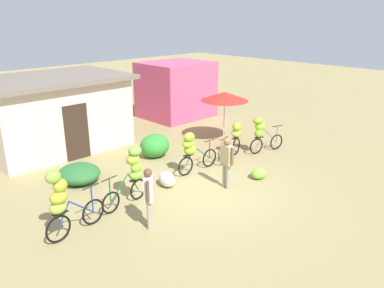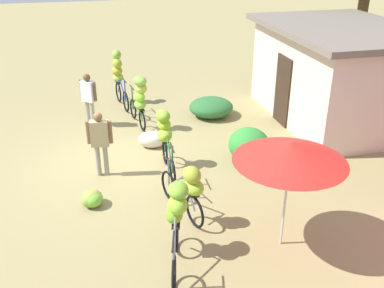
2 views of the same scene
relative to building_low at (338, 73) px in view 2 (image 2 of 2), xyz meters
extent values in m
plane|color=#948655|center=(1.50, -6.70, -1.41)|extent=(60.00, 60.00, 0.00)
cube|color=beige|center=(0.00, 0.00, -0.10)|extent=(4.93, 3.43, 2.62)
cube|color=#72665B|center=(0.00, 0.00, 1.29)|extent=(5.43, 3.93, 0.16)
cube|color=#332319|center=(0.00, -1.73, -0.41)|extent=(0.90, 0.06, 2.00)
cylinder|color=brown|center=(-3.12, 2.58, 0.46)|extent=(0.38, 0.38, 3.73)
ellipsoid|color=#2B6632|center=(-1.00, -3.59, -1.12)|extent=(1.28, 1.35, 0.58)
ellipsoid|color=#318832|center=(2.10, -3.49, -0.98)|extent=(1.12, 1.00, 0.85)
cylinder|color=beige|center=(5.28, -4.04, -0.42)|extent=(0.04, 0.04, 1.97)
cone|color=red|center=(5.28, -4.04, 0.46)|extent=(1.92, 1.92, 0.35)
torus|color=black|center=(-1.98, -6.10, -1.08)|extent=(0.66, 0.15, 0.66)
torus|color=black|center=(-2.96, -6.25, -1.08)|extent=(0.66, 0.15, 0.66)
cylinder|color=navy|center=(-2.79, -6.22, -0.80)|extent=(0.38, 0.09, 0.57)
cylinder|color=navy|center=(-2.30, -6.15, -0.80)|extent=(0.67, 0.13, 0.58)
cylinder|color=black|center=(-1.98, -6.10, -0.38)|extent=(0.50, 0.10, 0.03)
cylinder|color=navy|center=(-1.98, -6.10, -0.73)|extent=(0.04, 0.04, 0.69)
cube|color=black|center=(-2.87, -6.23, -0.71)|extent=(0.38, 0.19, 0.02)
ellipsoid|color=#97BB3F|center=(-2.90, -6.22, -0.55)|extent=(0.51, 0.46, 0.30)
ellipsoid|color=#9CA42B|center=(-2.87, -6.24, -0.31)|extent=(0.49, 0.42, 0.30)
ellipsoid|color=#95A02B|center=(-2.79, -6.22, -0.06)|extent=(0.42, 0.37, 0.33)
ellipsoid|color=#7EAB3C|center=(-2.92, -6.22, 0.20)|extent=(0.38, 0.31, 0.31)
torus|color=black|center=(-1.37, -5.94, -1.10)|extent=(0.60, 0.14, 0.60)
torus|color=black|center=(-0.38, -5.80, -1.10)|extent=(0.60, 0.14, 0.60)
cylinder|color=#19592D|center=(-0.55, -5.82, -0.80)|extent=(0.38, 0.09, 0.62)
cylinder|color=#19592D|center=(-1.05, -5.89, -0.80)|extent=(0.68, 0.13, 0.63)
cylinder|color=black|center=(-1.37, -5.94, -0.42)|extent=(0.50, 0.10, 0.03)
cylinder|color=#19592D|center=(-1.37, -5.94, -0.76)|extent=(0.04, 0.04, 0.69)
cube|color=black|center=(-0.47, -5.81, -0.77)|extent=(0.38, 0.19, 0.02)
ellipsoid|color=#78AD37|center=(-0.44, -5.83, -0.63)|extent=(0.43, 0.35, 0.26)
ellipsoid|color=#7AC42C|center=(-0.42, -5.83, -0.41)|extent=(0.42, 0.37, 0.28)
ellipsoid|color=#99B237|center=(-0.49, -5.77, -0.17)|extent=(0.46, 0.39, 0.32)
ellipsoid|color=#77AD40|center=(-0.42, -5.80, 0.06)|extent=(0.53, 0.48, 0.27)
torus|color=black|center=(2.82, -5.55, -1.09)|extent=(0.64, 0.07, 0.64)
torus|color=black|center=(1.72, -5.52, -1.09)|extent=(0.64, 0.07, 0.64)
cylinder|color=#19592D|center=(1.92, -5.53, -0.80)|extent=(0.42, 0.05, 0.59)
cylinder|color=#19592D|center=(2.47, -5.54, -0.80)|extent=(0.74, 0.05, 0.60)
cylinder|color=black|center=(2.82, -5.55, -0.46)|extent=(0.50, 0.04, 0.03)
cylinder|color=#19592D|center=(2.82, -5.55, -0.77)|extent=(0.04, 0.04, 0.63)
cube|color=black|center=(1.83, -5.52, -0.74)|extent=(0.36, 0.15, 0.02)
ellipsoid|color=#8FBB2E|center=(1.91, -5.54, -0.57)|extent=(0.51, 0.44, 0.32)
ellipsoid|color=#8EC126|center=(1.81, -5.54, -0.34)|extent=(0.42, 0.34, 0.26)
ellipsoid|color=#77AD29|center=(1.84, -5.57, -0.11)|extent=(0.46, 0.39, 0.30)
torus|color=black|center=(3.35, -5.73, -1.08)|extent=(0.64, 0.23, 0.65)
torus|color=black|center=(4.39, -5.43, -1.08)|extent=(0.64, 0.23, 0.65)
cylinder|color=slate|center=(4.21, -5.49, -0.78)|extent=(0.40, 0.15, 0.63)
cylinder|color=slate|center=(3.69, -5.64, -0.78)|extent=(0.71, 0.24, 0.64)
cylinder|color=black|center=(3.35, -5.73, -0.47)|extent=(0.49, 0.17, 0.03)
cylinder|color=slate|center=(3.35, -5.73, -0.77)|extent=(0.04, 0.04, 0.61)
cube|color=black|center=(4.29, -5.46, -0.72)|extent=(0.38, 0.23, 0.02)
ellipsoid|color=#9DC635|center=(4.36, -5.44, -0.57)|extent=(0.51, 0.46, 0.30)
ellipsoid|color=#96A62F|center=(4.34, -5.47, -0.31)|extent=(0.47, 0.42, 0.33)
torus|color=black|center=(5.95, -6.15, -1.10)|extent=(0.60, 0.20, 0.60)
torus|color=black|center=(4.99, -5.91, -1.10)|extent=(0.60, 0.20, 0.60)
cylinder|color=slate|center=(5.16, -5.95, -0.80)|extent=(0.37, 0.13, 0.62)
cylinder|color=slate|center=(5.64, -6.07, -0.80)|extent=(0.66, 0.20, 0.63)
cylinder|color=black|center=(5.95, -6.15, -0.46)|extent=(0.49, 0.15, 0.03)
cylinder|color=slate|center=(5.95, -6.15, -0.78)|extent=(0.04, 0.04, 0.64)
cube|color=black|center=(5.09, -5.93, -0.77)|extent=(0.38, 0.22, 0.02)
ellipsoid|color=#76AD2A|center=(5.06, -5.96, -0.61)|extent=(0.44, 0.39, 0.31)
ellipsoid|color=#8DC331|center=(5.16, -5.91, -0.36)|extent=(0.48, 0.41, 0.31)
ellipsoid|color=#7AAE30|center=(5.07, -5.88, -0.14)|extent=(0.49, 0.42, 0.26)
ellipsoid|color=#989A40|center=(3.23, -7.32, -1.23)|extent=(0.54, 0.56, 0.35)
ellipsoid|color=#81A042|center=(3.22, -7.36, -1.24)|extent=(0.53, 0.50, 0.33)
ellipsoid|color=#79C13A|center=(3.21, -7.32, -1.24)|extent=(0.58, 0.52, 0.34)
ellipsoid|color=silver|center=(0.77, -5.71, -1.19)|extent=(0.62, 0.79, 0.44)
cylinder|color=gray|center=(-1.03, -7.14, -1.03)|extent=(0.11, 0.11, 0.76)
cylinder|color=gray|center=(-1.15, -7.28, -1.03)|extent=(0.11, 0.11, 0.76)
cube|color=silver|center=(-1.09, -7.21, -0.35)|extent=(0.42, 0.43, 0.60)
cylinder|color=brown|center=(-0.92, -7.02, -0.32)|extent=(0.08, 0.08, 0.54)
cylinder|color=brown|center=(-1.26, -7.40, -0.32)|extent=(0.08, 0.08, 0.54)
sphere|color=brown|center=(-1.09, -7.21, 0.05)|extent=(0.20, 0.20, 0.20)
cylinder|color=gray|center=(1.98, -6.95, -1.03)|extent=(0.11, 0.11, 0.76)
cylinder|color=gray|center=(1.95, -7.13, -1.03)|extent=(0.11, 0.11, 0.76)
cube|color=tan|center=(1.96, -7.04, -0.35)|extent=(0.26, 0.43, 0.60)
cylinder|color=brown|center=(2.01, -6.79, -0.32)|extent=(0.08, 0.08, 0.54)
cylinder|color=brown|center=(1.92, -7.28, -0.32)|extent=(0.08, 0.08, 0.54)
sphere|color=brown|center=(1.96, -7.04, 0.05)|extent=(0.21, 0.21, 0.21)
camera|label=1|loc=(-6.07, -13.78, 3.57)|focal=35.54mm
camera|label=2|loc=(11.13, -7.11, 3.67)|focal=40.94mm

